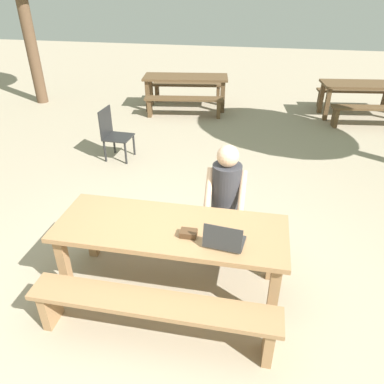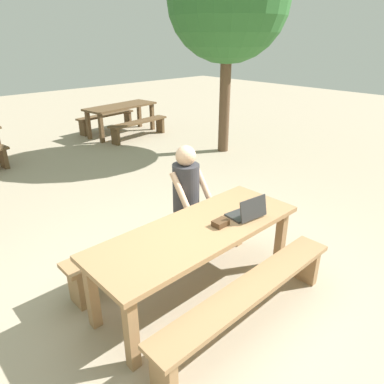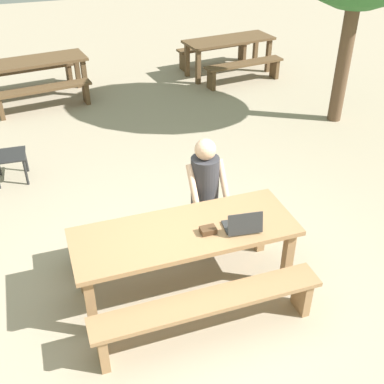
# 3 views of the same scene
# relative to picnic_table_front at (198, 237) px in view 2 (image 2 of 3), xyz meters

# --- Properties ---
(ground_plane) EXTENTS (30.00, 30.00, 0.00)m
(ground_plane) POSITION_rel_picnic_table_front_xyz_m (0.00, 0.00, -0.65)
(ground_plane) COLOR tan
(picnic_table_front) EXTENTS (2.20, 0.81, 0.75)m
(picnic_table_front) POSITION_rel_picnic_table_front_xyz_m (0.00, 0.00, 0.00)
(picnic_table_front) COLOR #9E754C
(picnic_table_front) RESTS_ON ground
(bench_near) EXTENTS (2.16, 0.30, 0.45)m
(bench_near) POSITION_rel_picnic_table_front_xyz_m (0.00, -0.66, -0.30)
(bench_near) COLOR #9E754C
(bench_near) RESTS_ON ground
(bench_far) EXTENTS (2.16, 0.30, 0.45)m
(bench_far) POSITION_rel_picnic_table_front_xyz_m (0.00, 0.66, -0.30)
(bench_far) COLOR #9E754C
(bench_far) RESTS_ON ground
(laptop) EXTENTS (0.37, 0.30, 0.23)m
(laptop) POSITION_rel_picnic_table_front_xyz_m (0.53, -0.18, 0.16)
(laptop) COLOR #2D2D2D
(laptop) RESTS_ON picnic_table_front
(small_pouch) EXTENTS (0.15, 0.11, 0.06)m
(small_pouch) POSITION_rel_picnic_table_front_xyz_m (0.20, -0.11, 0.13)
(small_pouch) COLOR #4C331E
(small_pouch) RESTS_ON picnic_table_front
(person_seated) EXTENTS (0.42, 0.41, 1.33)m
(person_seated) POSITION_rel_picnic_table_front_xyz_m (0.45, 0.63, 0.14)
(person_seated) COLOR #333847
(person_seated) RESTS_ON ground
(picnic_table_rear) EXTENTS (2.00, 0.96, 0.76)m
(picnic_table_rear) POSITION_rel_picnic_table_front_xyz_m (2.97, 5.95, -0.01)
(picnic_table_rear) COLOR brown
(picnic_table_rear) RESTS_ON ground
(bench_rear_south) EXTENTS (1.76, 0.52, 0.44)m
(bench_rear_south) POSITION_rel_picnic_table_front_xyz_m (3.05, 5.30, -0.31)
(bench_rear_south) COLOR brown
(bench_rear_south) RESTS_ON ground
(bench_rear_north) EXTENTS (1.76, 0.52, 0.44)m
(bench_rear_north) POSITION_rel_picnic_table_front_xyz_m (2.88, 6.61, -0.31)
(bench_rear_north) COLOR brown
(bench_rear_north) RESTS_ON ground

